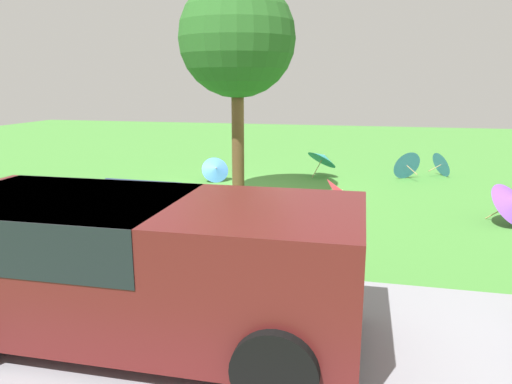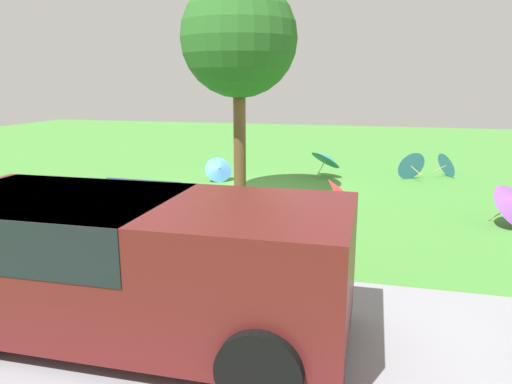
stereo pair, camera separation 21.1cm
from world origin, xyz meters
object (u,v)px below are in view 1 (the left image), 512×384
object	(u,v)px
parasol_blue_0	(216,169)
parasol_red_0	(339,192)
park_bench	(146,201)
parasol_teal_0	(323,158)
parasol_blue_1	(443,164)
parasol_blue_2	(214,222)
van_dark	(130,255)
shade_tree	(237,40)
parasol_blue_3	(405,164)

from	to	relation	value
parasol_blue_0	parasol_red_0	xyz separation A→B (m)	(-3.55, 2.17, 0.01)
park_bench	parasol_teal_0	world-z (taller)	park_bench
park_bench	parasol_blue_1	distance (m)	9.07
parasol_blue_1	parasol_blue_2	world-z (taller)	parasol_blue_1
park_bench	parasol_red_0	distance (m)	4.15
park_bench	van_dark	bearing A→B (deg)	113.66
parasol_red_0	shade_tree	bearing A→B (deg)	-5.82
shade_tree	parasol_blue_2	world-z (taller)	shade_tree
parasol_blue_0	parasol_blue_3	world-z (taller)	parasol_blue_3
parasol_teal_0	parasol_blue_3	distance (m)	2.35
parasol_teal_0	shade_tree	bearing A→B (deg)	63.58
parasol_blue_1	parasol_red_0	world-z (taller)	parasol_blue_1
van_dark	parasol_blue_2	size ratio (longest dim) A/B	5.77
parasol_blue_3	parasol_red_0	size ratio (longest dim) A/B	1.12
parasol_blue_1	parasol_blue_2	distance (m)	8.51
park_bench	parasol_blue_2	distance (m)	1.69
park_bench	parasol_blue_2	bearing A→B (deg)	160.06
park_bench	parasol_blue_3	xyz separation A→B (m)	(-5.25, -5.86, -0.04)
van_dark	shade_tree	size ratio (longest dim) A/B	0.93
van_dark	parasol_red_0	distance (m)	6.29
parasol_blue_3	parasol_blue_2	bearing A→B (deg)	60.28
van_dark	parasol_teal_0	bearing A→B (deg)	-97.11
van_dark	park_bench	size ratio (longest dim) A/B	2.85
van_dark	parasol_red_0	world-z (taller)	van_dark
park_bench	parasol_red_0	size ratio (longest dim) A/B	1.89
park_bench	parasol_blue_2	world-z (taller)	park_bench
van_dark	parasol_red_0	bearing A→B (deg)	-107.57
parasol_teal_0	parasol_red_0	world-z (taller)	parasol_teal_0
parasol_teal_0	parasol_blue_2	xyz separation A→B (m)	(1.33, 6.22, -0.25)
parasol_teal_0	parasol_blue_2	size ratio (longest dim) A/B	1.56
parasol_red_0	parasol_blue_3	bearing A→B (deg)	-113.29
van_dark	parasol_blue_0	world-z (taller)	van_dark
shade_tree	parasol_red_0	distance (m)	4.05
parasol_blue_1	parasol_blue_2	bearing A→B (deg)	55.84
park_bench	parasol_teal_0	distance (m)	6.35
shade_tree	parasol_blue_3	xyz separation A→B (m)	(-4.01, -3.57, -3.22)
shade_tree	parasol_teal_0	xyz separation A→B (m)	(-1.67, -3.36, -3.08)
parasol_blue_2	parasol_blue_1	bearing A→B (deg)	-124.16
shade_tree	parasol_teal_0	world-z (taller)	shade_tree
parasol_blue_0	parasol_teal_0	bearing A→B (deg)	-153.40
parasol_blue_2	parasol_red_0	size ratio (longest dim) A/B	0.94
van_dark	parasol_red_0	size ratio (longest dim) A/B	5.40
van_dark	parasol_blue_3	size ratio (longest dim) A/B	4.84
park_bench	parasol_blue_1	world-z (taller)	park_bench
van_dark	parasol_blue_3	xyz separation A→B (m)	(-3.53, -9.78, -0.48)
parasol_teal_0	parasol_blue_1	xyz separation A→B (m)	(-3.45, -0.82, -0.19)
parasol_blue_0	parasol_blue_2	size ratio (longest dim) A/B	1.14
van_dark	shade_tree	bearing A→B (deg)	-85.64
shade_tree	van_dark	bearing A→B (deg)	94.36
parasol_blue_3	parasol_blue_1	bearing A→B (deg)	-151.10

